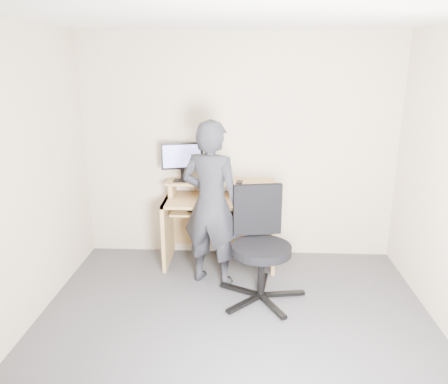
# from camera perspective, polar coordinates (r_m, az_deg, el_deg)

# --- Properties ---
(ground) EXTENTS (3.50, 3.50, 0.00)m
(ground) POSITION_cam_1_polar(r_m,az_deg,el_deg) (3.75, 1.28, -18.89)
(ground) COLOR #4C4B50
(ground) RESTS_ON ground
(back_wall) EXTENTS (3.50, 0.02, 2.50)m
(back_wall) POSITION_cam_1_polar(r_m,az_deg,el_deg) (4.89, 1.98, 5.71)
(back_wall) COLOR #C1B199
(back_wall) RESTS_ON ground
(ceiling) EXTENTS (3.50, 3.50, 0.02)m
(ceiling) POSITION_cam_1_polar(r_m,az_deg,el_deg) (3.06, 1.60, 22.66)
(ceiling) COLOR white
(ceiling) RESTS_ON back_wall
(desk) EXTENTS (1.20, 0.60, 0.91)m
(desk) POSITION_cam_1_polar(r_m,az_deg,el_deg) (4.87, -0.51, -2.91)
(desk) COLOR tan
(desk) RESTS_ON ground
(monitor) EXTENTS (0.45, 0.15, 0.43)m
(monitor) POSITION_cam_1_polar(r_m,az_deg,el_deg) (4.78, -5.50, 4.41)
(monitor) COLOR black
(monitor) RESTS_ON desk
(external_drive) EXTENTS (0.09, 0.14, 0.20)m
(external_drive) POSITION_cam_1_polar(r_m,az_deg,el_deg) (4.80, -1.73, 2.59)
(external_drive) COLOR black
(external_drive) RESTS_ON desk
(travel_mug) EXTENTS (0.10, 0.10, 0.19)m
(travel_mug) POSITION_cam_1_polar(r_m,az_deg,el_deg) (4.83, 0.15, 2.62)
(travel_mug) COLOR silver
(travel_mug) RESTS_ON desk
(smartphone) EXTENTS (0.08, 0.14, 0.01)m
(smartphone) POSITION_cam_1_polar(r_m,az_deg,el_deg) (4.77, 2.04, 1.31)
(smartphone) COLOR black
(smartphone) RESTS_ON desk
(charger) EXTENTS (0.05, 0.05, 0.03)m
(charger) POSITION_cam_1_polar(r_m,az_deg,el_deg) (4.73, -1.96, 1.34)
(charger) COLOR black
(charger) RESTS_ON desk
(headphones) EXTENTS (0.20, 0.20, 0.06)m
(headphones) POSITION_cam_1_polar(r_m,az_deg,el_deg) (4.89, -1.51, 1.74)
(headphones) COLOR silver
(headphones) RESTS_ON desk
(keyboard) EXTENTS (0.47, 0.21, 0.03)m
(keyboard) POSITION_cam_1_polar(r_m,az_deg,el_deg) (4.68, -1.84, -2.21)
(keyboard) COLOR black
(keyboard) RESTS_ON desk
(mouse) EXTENTS (0.11, 0.09, 0.04)m
(mouse) POSITION_cam_1_polar(r_m,az_deg,el_deg) (4.62, 2.71, -1.12)
(mouse) COLOR black
(mouse) RESTS_ON desk
(office_chair) EXTENTS (0.82, 0.82, 1.05)m
(office_chair) POSITION_cam_1_polar(r_m,az_deg,el_deg) (4.12, 4.74, -6.34)
(office_chair) COLOR black
(office_chair) RESTS_ON ground
(person) EXTENTS (0.71, 0.57, 1.67)m
(person) POSITION_cam_1_polar(r_m,az_deg,el_deg) (4.29, -1.68, -1.60)
(person) COLOR black
(person) RESTS_ON ground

